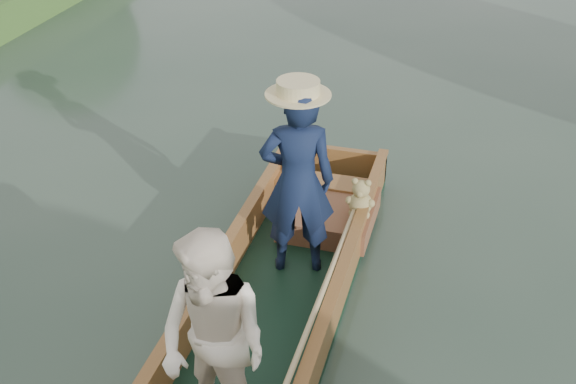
# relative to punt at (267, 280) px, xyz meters

# --- Properties ---
(ground) EXTENTS (120.00, 120.00, 0.00)m
(ground) POSITION_rel_punt_xyz_m (-0.03, 0.09, -0.58)
(ground) COLOR #283D30
(ground) RESTS_ON ground
(punt) EXTENTS (1.17, 5.17, 1.83)m
(punt) POSITION_rel_punt_xyz_m (0.00, 0.00, 0.00)
(punt) COLOR black
(punt) RESTS_ON ground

